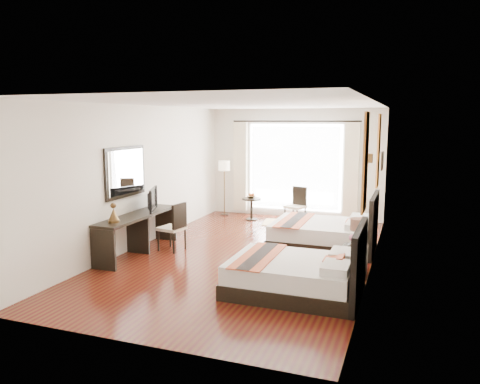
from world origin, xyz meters
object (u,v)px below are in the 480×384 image
(console_desk, at_px, (138,234))
(nightstand, at_px, (354,261))
(television, at_px, (149,199))
(side_table, at_px, (251,209))
(fruit_bowl, at_px, (251,197))
(bed_far, at_px, (326,234))
(desk_chair, at_px, (173,236))
(window_chair, at_px, (296,213))
(floor_lamp, at_px, (224,170))
(table_lamp, at_px, (358,226))
(vase, at_px, (352,243))
(bed_near, at_px, (299,274))

(console_desk, bearing_deg, nightstand, 2.22)
(television, height_order, side_table, television)
(fruit_bowl, bearing_deg, bed_far, -41.98)
(desk_chair, bearing_deg, window_chair, -108.54)
(desk_chair, xyz_separation_m, floor_lamp, (-0.33, 3.52, 0.93))
(television, bearing_deg, bed_far, -92.07)
(table_lamp, relative_size, desk_chair, 0.44)
(side_table, bearing_deg, floor_lamp, 159.49)
(television, bearing_deg, desk_chair, -113.28)
(vase, distance_m, side_table, 4.67)
(desk_chair, xyz_separation_m, window_chair, (1.69, 3.14, -0.01))
(side_table, bearing_deg, fruit_bowl, 118.72)
(nightstand, relative_size, console_desk, 0.22)
(console_desk, bearing_deg, window_chair, 57.97)
(bed_far, relative_size, side_table, 3.58)
(console_desk, height_order, floor_lamp, floor_lamp)
(television, xyz_separation_m, desk_chair, (0.50, -0.01, -0.69))
(bed_near, bearing_deg, console_desk, 163.63)
(nightstand, relative_size, table_lamp, 1.16)
(floor_lamp, bearing_deg, console_desk, -92.77)
(fruit_bowl, distance_m, window_chair, 1.22)
(console_desk, height_order, fruit_bowl, console_desk)
(console_desk, bearing_deg, bed_near, -16.37)
(nightstand, relative_size, fruit_bowl, 2.23)
(table_lamp, bearing_deg, console_desk, -176.25)
(desk_chair, bearing_deg, vase, -177.56)
(bed_far, height_order, fruit_bowl, bed_far)
(bed_near, relative_size, vase, 13.13)
(bed_near, height_order, desk_chair, bed_near)
(vase, xyz_separation_m, side_table, (-2.92, 3.63, -0.29))
(bed_near, relative_size, floor_lamp, 1.31)
(bed_near, height_order, fruit_bowl, bed_near)
(vase, relative_size, floor_lamp, 0.10)
(bed_far, bearing_deg, desk_chair, -156.74)
(bed_far, height_order, desk_chair, bed_far)
(floor_lamp, relative_size, window_chair, 1.61)
(bed_near, distance_m, bed_far, 2.57)
(nightstand, height_order, desk_chair, desk_chair)
(bed_near, bearing_deg, vase, 55.46)
(floor_lamp, bearing_deg, bed_near, -57.24)
(table_lamp, bearing_deg, bed_near, -119.26)
(desk_chair, xyz_separation_m, fruit_bowl, (0.52, 3.22, 0.30))
(table_lamp, xyz_separation_m, desk_chair, (-3.51, 0.13, -0.50))
(bed_near, xyz_separation_m, vase, (0.64, 0.94, 0.29))
(floor_lamp, relative_size, fruit_bowl, 6.72)
(vase, bearing_deg, table_lamp, 80.23)
(table_lamp, bearing_deg, side_table, 131.85)
(side_table, bearing_deg, console_desk, -106.46)
(television, xyz_separation_m, window_chair, (2.19, 3.13, -0.70))
(console_desk, relative_size, desk_chair, 2.34)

